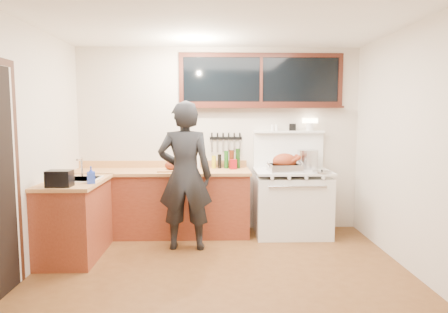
{
  "coord_description": "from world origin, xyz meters",
  "views": [
    {
      "loc": [
        -0.08,
        -3.97,
        1.66
      ],
      "look_at": [
        0.05,
        0.85,
        1.15
      ],
      "focal_mm": 32.0,
      "sensor_mm": 36.0,
      "label": 1
    }
  ],
  "objects_px": {
    "vintage_stove": "(292,201)",
    "roast_turkey": "(285,164)",
    "man": "(185,176)",
    "cutting_board": "(174,167)"
  },
  "relations": [
    {
      "from": "vintage_stove",
      "to": "roast_turkey",
      "type": "bearing_deg",
      "value": -133.16
    },
    {
      "from": "cutting_board",
      "to": "vintage_stove",
      "type": "bearing_deg",
      "value": 0.71
    },
    {
      "from": "vintage_stove",
      "to": "man",
      "type": "bearing_deg",
      "value": -159.1
    },
    {
      "from": "cutting_board",
      "to": "roast_turkey",
      "type": "distance_m",
      "value": 1.49
    },
    {
      "from": "man",
      "to": "cutting_board",
      "type": "relative_size",
      "value": 3.82
    },
    {
      "from": "vintage_stove",
      "to": "man",
      "type": "relative_size",
      "value": 0.88
    },
    {
      "from": "man",
      "to": "roast_turkey",
      "type": "xyz_separation_m",
      "value": [
        1.3,
        0.41,
        0.09
      ]
    },
    {
      "from": "vintage_stove",
      "to": "roast_turkey",
      "type": "distance_m",
      "value": 0.56
    },
    {
      "from": "man",
      "to": "vintage_stove",
      "type": "bearing_deg",
      "value": 20.9
    },
    {
      "from": "man",
      "to": "roast_turkey",
      "type": "relative_size",
      "value": 3.92
    }
  ]
}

